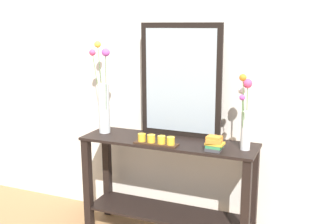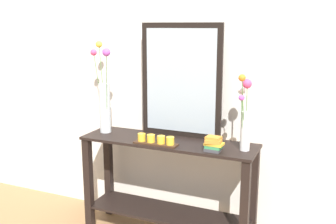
{
  "view_description": "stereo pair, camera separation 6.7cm",
  "coord_description": "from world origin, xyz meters",
  "px_view_note": "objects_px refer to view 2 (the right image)",
  "views": [
    {
      "loc": [
        1.03,
        -2.53,
        1.59
      ],
      "look_at": [
        0.0,
        0.0,
        0.98
      ],
      "focal_mm": 41.9,
      "sensor_mm": 36.0,
      "label": 1
    },
    {
      "loc": [
        1.09,
        -2.51,
        1.59
      ],
      "look_at": [
        0.0,
        0.0,
        0.98
      ],
      "focal_mm": 41.9,
      "sensor_mm": 36.0,
      "label": 2
    }
  ],
  "objects_px": {
    "vase_right": "(245,117)",
    "tall_vase_left": "(104,100)",
    "mirror_leaning": "(181,81)",
    "book_stack": "(214,144)",
    "candle_tray": "(156,141)",
    "console_table": "(168,180)"
  },
  "relations": [
    {
      "from": "vase_right",
      "to": "book_stack",
      "type": "height_order",
      "value": "vase_right"
    },
    {
      "from": "tall_vase_left",
      "to": "candle_tray",
      "type": "bearing_deg",
      "value": -15.38
    },
    {
      "from": "console_table",
      "to": "candle_tray",
      "type": "bearing_deg",
      "value": -108.71
    },
    {
      "from": "mirror_leaning",
      "to": "candle_tray",
      "type": "relative_size",
      "value": 2.64
    },
    {
      "from": "console_table",
      "to": "book_stack",
      "type": "height_order",
      "value": "book_stack"
    },
    {
      "from": "candle_tray",
      "to": "console_table",
      "type": "bearing_deg",
      "value": 71.29
    },
    {
      "from": "console_table",
      "to": "book_stack",
      "type": "relative_size",
      "value": 10.41
    },
    {
      "from": "mirror_leaning",
      "to": "candle_tray",
      "type": "xyz_separation_m",
      "value": [
        -0.08,
        -0.27,
        -0.39
      ]
    },
    {
      "from": "vase_right",
      "to": "candle_tray",
      "type": "relative_size",
      "value": 1.64
    },
    {
      "from": "console_table",
      "to": "book_stack",
      "type": "xyz_separation_m",
      "value": [
        0.38,
        -0.11,
        0.35
      ]
    },
    {
      "from": "console_table",
      "to": "vase_right",
      "type": "xyz_separation_m",
      "value": [
        0.55,
        0.0,
        0.53
      ]
    },
    {
      "from": "book_stack",
      "to": "candle_tray",
      "type": "bearing_deg",
      "value": -177.92
    },
    {
      "from": "console_table",
      "to": "candle_tray",
      "type": "distance_m",
      "value": 0.36
    },
    {
      "from": "vase_right",
      "to": "tall_vase_left",
      "type": "bearing_deg",
      "value": 179.23
    },
    {
      "from": "vase_right",
      "to": "book_stack",
      "type": "relative_size",
      "value": 4.19
    },
    {
      "from": "mirror_leaning",
      "to": "vase_right",
      "type": "bearing_deg",
      "value": -16.33
    },
    {
      "from": "vase_right",
      "to": "book_stack",
      "type": "xyz_separation_m",
      "value": [
        -0.18,
        -0.11,
        -0.18
      ]
    },
    {
      "from": "vase_right",
      "to": "candle_tray",
      "type": "height_order",
      "value": "vase_right"
    },
    {
      "from": "tall_vase_left",
      "to": "vase_right",
      "type": "xyz_separation_m",
      "value": [
        1.1,
        -0.01,
        -0.03
      ]
    },
    {
      "from": "book_stack",
      "to": "vase_right",
      "type": "bearing_deg",
      "value": 31.23
    },
    {
      "from": "mirror_leaning",
      "to": "book_stack",
      "type": "relative_size",
      "value": 6.75
    },
    {
      "from": "mirror_leaning",
      "to": "tall_vase_left",
      "type": "distance_m",
      "value": 0.62
    }
  ]
}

